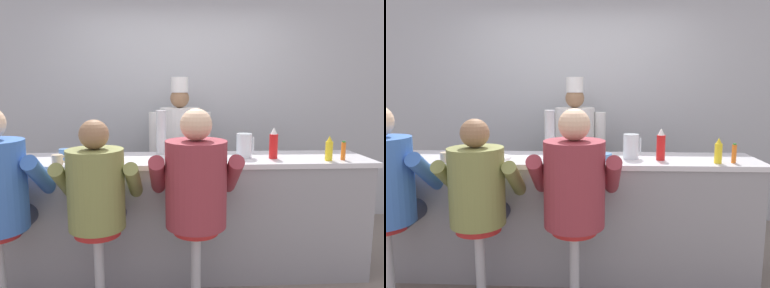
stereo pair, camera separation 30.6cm
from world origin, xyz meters
TOP-DOWN VIEW (x-y plane):
  - wall_back at (0.00, 1.65)m, footprint 10.00×0.06m
  - diner_counter at (0.00, 0.30)m, footprint 3.05×0.60m
  - ketchup_bottle_red at (0.72, 0.23)m, footprint 0.07×0.07m
  - mustard_bottle_yellow at (1.14, 0.12)m, footprint 0.06×0.06m
  - hot_sauce_bottle_orange at (1.27, 0.14)m, footprint 0.04×0.04m
  - water_pitcher_clear at (0.49, 0.28)m, footprint 0.15×0.13m
  - breakfast_plate at (-0.61, 0.22)m, footprint 0.24×0.24m
  - cereal_bowl at (0.26, 0.21)m, footprint 0.14×0.14m
  - coffee_mug_tan at (-0.97, 0.08)m, footprint 0.12×0.08m
  - coffee_mug_blue at (-0.97, 0.27)m, footprint 0.14×0.10m
  - cup_stack_steel at (-0.20, 0.48)m, footprint 0.09×0.09m
  - diner_seated_olive at (-0.63, -0.22)m, footprint 0.59×0.58m
  - diner_seated_maroon at (0.05, -0.22)m, footprint 0.65×0.64m
  - cook_in_whites_near at (-0.02, 1.22)m, footprint 0.66×0.42m

SIDE VIEW (x-z plane):
  - diner_counter at x=0.00m, z-range 0.00..1.00m
  - diner_seated_olive at x=-0.63m, z-range 0.17..1.54m
  - diner_seated_maroon at x=0.05m, z-range 0.16..1.61m
  - cook_in_whites_near at x=-0.02m, z-range 0.08..1.77m
  - breakfast_plate at x=-0.61m, z-range 0.99..1.04m
  - cereal_bowl at x=0.26m, z-range 1.00..1.06m
  - coffee_mug_tan at x=-0.97m, z-range 1.00..1.08m
  - coffee_mug_blue at x=-0.97m, z-range 1.00..1.09m
  - hot_sauce_bottle_orange at x=1.27m, z-range 1.00..1.15m
  - mustard_bottle_yellow at x=1.14m, z-range 0.99..1.19m
  - water_pitcher_clear at x=0.49m, z-range 1.00..1.20m
  - ketchup_bottle_red at x=0.72m, z-range 0.99..1.25m
  - cup_stack_steel at x=-0.20m, z-range 1.00..1.39m
  - wall_back at x=0.00m, z-range 0.00..2.70m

